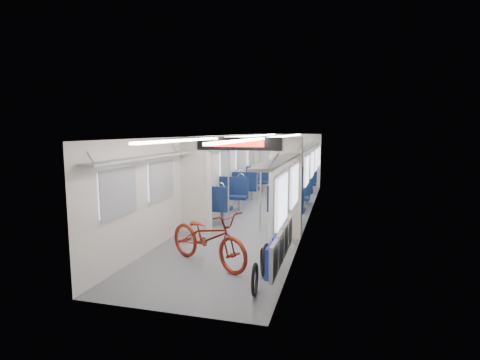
{
  "coord_description": "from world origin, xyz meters",
  "views": [
    {
      "loc": [
        2.26,
        -10.37,
        2.45
      ],
      "look_at": [
        -0.12,
        -1.53,
        1.24
      ],
      "focal_mm": 28.0,
      "sensor_mm": 36.0,
      "label": 1
    }
  ],
  "objects_px": {
    "bicycle": "(208,237)",
    "seat_bay_far_left": "(251,181)",
    "flip_bench": "(281,244)",
    "seat_bay_far_right": "(302,183)",
    "stanchion_near_right": "(260,184)",
    "bike_hoop_c": "(266,257)",
    "stanchion_near_left": "(228,183)",
    "bike_hoop_b": "(263,263)",
    "stanchion_far_left": "(257,169)",
    "seat_bay_near_right": "(291,198)",
    "stanchion_far_right": "(277,171)",
    "bike_hoop_a": "(255,281)",
    "seat_bay_near_left": "(224,197)"
  },
  "relations": [
    {
      "from": "bike_hoop_a",
      "to": "bike_hoop_c",
      "type": "bearing_deg",
      "value": 92.97
    },
    {
      "from": "bike_hoop_a",
      "to": "seat_bay_near_right",
      "type": "xyz_separation_m",
      "value": [
        -0.15,
        5.25,
        0.34
      ]
    },
    {
      "from": "bike_hoop_c",
      "to": "stanchion_near_left",
      "type": "bearing_deg",
      "value": 120.51
    },
    {
      "from": "seat_bay_near_left",
      "to": "bicycle",
      "type": "bearing_deg",
      "value": -76.7
    },
    {
      "from": "stanchion_far_right",
      "to": "seat_bay_far_right",
      "type": "bearing_deg",
      "value": 67.79
    },
    {
      "from": "seat_bay_near_left",
      "to": "stanchion_near_left",
      "type": "height_order",
      "value": "stanchion_near_left"
    },
    {
      "from": "flip_bench",
      "to": "bike_hoop_c",
      "type": "distance_m",
      "value": 0.63
    },
    {
      "from": "flip_bench",
      "to": "bike_hoop_a",
      "type": "distance_m",
      "value": 0.89
    },
    {
      "from": "seat_bay_far_right",
      "to": "stanchion_near_right",
      "type": "distance_m",
      "value": 4.85
    },
    {
      "from": "bicycle",
      "to": "stanchion_near_right",
      "type": "height_order",
      "value": "stanchion_near_right"
    },
    {
      "from": "flip_bench",
      "to": "seat_bay_far_left",
      "type": "distance_m",
      "value": 7.92
    },
    {
      "from": "seat_bay_far_right",
      "to": "stanchion_near_right",
      "type": "relative_size",
      "value": 0.98
    },
    {
      "from": "bike_hoop_a",
      "to": "stanchion_far_right",
      "type": "xyz_separation_m",
      "value": [
        -0.8,
        6.81,
        0.92
      ]
    },
    {
      "from": "bike_hoop_b",
      "to": "bicycle",
      "type": "bearing_deg",
      "value": 166.96
    },
    {
      "from": "seat_bay_far_right",
      "to": "stanchion_near_left",
      "type": "distance_m",
      "value": 5.02
    },
    {
      "from": "bike_hoop_c",
      "to": "seat_bay_near_left",
      "type": "relative_size",
      "value": 0.21
    },
    {
      "from": "bike_hoop_a",
      "to": "seat_bay_far_left",
      "type": "distance_m",
      "value": 8.59
    },
    {
      "from": "seat_bay_far_right",
      "to": "stanchion_far_right",
      "type": "bearing_deg",
      "value": -112.21
    },
    {
      "from": "flip_bench",
      "to": "seat_bay_far_right",
      "type": "relative_size",
      "value": 0.94
    },
    {
      "from": "seat_bay_near_left",
      "to": "seat_bay_near_right",
      "type": "height_order",
      "value": "seat_bay_near_right"
    },
    {
      "from": "bike_hoop_c",
      "to": "seat_bay_far_right",
      "type": "xyz_separation_m",
      "value": [
        -0.09,
        7.23,
        0.37
      ]
    },
    {
      "from": "flip_bench",
      "to": "bike_hoop_b",
      "type": "height_order",
      "value": "flip_bench"
    },
    {
      "from": "stanchion_near_left",
      "to": "stanchion_far_left",
      "type": "relative_size",
      "value": 1.0
    },
    {
      "from": "bike_hoop_b",
      "to": "stanchion_near_left",
      "type": "relative_size",
      "value": 0.21
    },
    {
      "from": "bike_hoop_a",
      "to": "bike_hoop_c",
      "type": "distance_m",
      "value": 1.16
    },
    {
      "from": "seat_bay_far_right",
      "to": "stanchion_far_left",
      "type": "bearing_deg",
      "value": -134.71
    },
    {
      "from": "flip_bench",
      "to": "stanchion_near_right",
      "type": "relative_size",
      "value": 0.92
    },
    {
      "from": "flip_bench",
      "to": "stanchion_far_left",
      "type": "bearing_deg",
      "value": 105.84
    },
    {
      "from": "seat_bay_near_right",
      "to": "bike_hoop_c",
      "type": "bearing_deg",
      "value": -88.69
    },
    {
      "from": "bicycle",
      "to": "flip_bench",
      "type": "xyz_separation_m",
      "value": [
        1.38,
        -0.27,
        0.06
      ]
    },
    {
      "from": "flip_bench",
      "to": "bike_hoop_b",
      "type": "distance_m",
      "value": 0.48
    },
    {
      "from": "bicycle",
      "to": "seat_bay_far_left",
      "type": "relative_size",
      "value": 0.92
    },
    {
      "from": "seat_bay_near_right",
      "to": "stanchion_far_left",
      "type": "relative_size",
      "value": 0.97
    },
    {
      "from": "flip_bench",
      "to": "stanchion_far_left",
      "type": "height_order",
      "value": "stanchion_far_left"
    },
    {
      "from": "stanchion_near_left",
      "to": "stanchion_far_right",
      "type": "distance_m",
      "value": 3.3
    },
    {
      "from": "seat_bay_far_left",
      "to": "flip_bench",
      "type": "bearing_deg",
      "value": -73.2
    },
    {
      "from": "flip_bench",
      "to": "bike_hoop_a",
      "type": "height_order",
      "value": "flip_bench"
    },
    {
      "from": "seat_bay_far_right",
      "to": "bike_hoop_c",
      "type": "bearing_deg",
      "value": -89.26
    },
    {
      "from": "stanchion_near_left",
      "to": "stanchion_near_right",
      "type": "xyz_separation_m",
      "value": [
        0.8,
        0.03,
        0.0
      ]
    },
    {
      "from": "bike_hoop_b",
      "to": "seat_bay_far_left",
      "type": "bearing_deg",
      "value": 104.67
    },
    {
      "from": "flip_bench",
      "to": "seat_bay_near_left",
      "type": "distance_m",
      "value": 4.72
    },
    {
      "from": "bike_hoop_c",
      "to": "seat_bay_near_right",
      "type": "height_order",
      "value": "seat_bay_near_right"
    },
    {
      "from": "flip_bench",
      "to": "seat_bay_far_left",
      "type": "height_order",
      "value": "seat_bay_far_left"
    },
    {
      "from": "bicycle",
      "to": "seat_bay_far_right",
      "type": "distance_m",
      "value": 7.41
    },
    {
      "from": "stanchion_near_left",
      "to": "stanchion_far_right",
      "type": "height_order",
      "value": "same"
    },
    {
      "from": "bike_hoop_c",
      "to": "stanchion_far_left",
      "type": "distance_m",
      "value": 6.11
    },
    {
      "from": "bike_hoop_b",
      "to": "stanchion_near_left",
      "type": "bearing_deg",
      "value": 117.33
    },
    {
      "from": "bicycle",
      "to": "stanchion_near_left",
      "type": "bearing_deg",
      "value": 36.72
    },
    {
      "from": "stanchion_near_left",
      "to": "stanchion_near_right",
      "type": "bearing_deg",
      "value": 1.88
    },
    {
      "from": "bike_hoop_c",
      "to": "seat_bay_far_right",
      "type": "distance_m",
      "value": 7.24
    }
  ]
}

